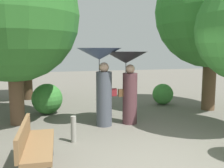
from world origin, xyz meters
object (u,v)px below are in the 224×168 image
(path_marker_post, at_px, (74,129))
(park_bench, at_px, (34,143))
(tree_near_left, at_px, (25,22))
(tree_far_back, at_px, (12,5))
(person_right, at_px, (127,72))
(tree_mid_right, at_px, (213,2))
(person_left, at_px, (101,71))

(path_marker_post, bearing_deg, park_bench, -122.84)
(tree_near_left, height_order, tree_far_back, tree_far_back)
(person_right, distance_m, tree_far_back, 3.44)
(tree_near_left, distance_m, tree_mid_right, 6.92)
(park_bench, relative_size, tree_mid_right, 0.27)
(tree_mid_right, distance_m, tree_far_back, 6.06)
(park_bench, distance_m, tree_near_left, 7.17)
(tree_near_left, xyz_separation_m, tree_mid_right, (5.89, -3.60, 0.44))
(tree_far_back, bearing_deg, path_marker_post, -54.89)
(tree_near_left, bearing_deg, path_marker_post, -78.43)
(person_right, distance_m, park_bench, 3.44)
(person_right, xyz_separation_m, tree_far_back, (-2.88, 0.77, 1.72))
(path_marker_post, bearing_deg, tree_near_left, 101.57)
(person_right, bearing_deg, tree_near_left, 35.38)
(person_right, relative_size, path_marker_post, 3.36)
(person_left, xyz_separation_m, tree_mid_right, (3.89, 0.80, 2.08))
(tree_far_back, height_order, path_marker_post, tree_far_back)
(person_left, height_order, tree_near_left, tree_near_left)
(tree_far_back, bearing_deg, tree_mid_right, 0.21)
(person_right, relative_size, tree_far_back, 0.39)
(park_bench, distance_m, tree_far_back, 4.05)
(tree_near_left, distance_m, tree_far_back, 3.63)
(person_right, bearing_deg, park_bench, 137.17)
(person_left, bearing_deg, tree_far_back, 73.81)
(person_right, distance_m, tree_mid_right, 3.90)
(tree_near_left, xyz_separation_m, tree_far_back, (-0.16, -3.63, 0.04))
(tree_near_left, distance_m, path_marker_post, 6.22)
(person_right, relative_size, park_bench, 1.28)
(person_right, distance_m, tree_near_left, 5.43)
(person_right, xyz_separation_m, path_marker_post, (-1.60, -1.04, -1.12))
(tree_far_back, bearing_deg, tree_near_left, 87.49)
(tree_mid_right, relative_size, path_marker_post, 9.59)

